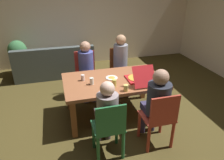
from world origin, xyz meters
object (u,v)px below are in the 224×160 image
plate_0 (142,69)px  potted_plant (18,55)px  pizza_box_0 (138,78)px  person_0 (121,60)px  couch (55,65)px  chair_2 (86,72)px  drinking_glass_1 (83,78)px  person_2 (87,66)px  drinking_glass_0 (114,83)px  chair_0 (119,69)px  dining_table (114,84)px  drinking_glass_2 (126,88)px  person_3 (157,100)px  person_1 (106,111)px  plate_1 (112,78)px  chair_1 (109,129)px  drinking_glass_3 (92,81)px  chair_3 (159,119)px

plate_0 → potted_plant: bearing=138.7°
pizza_box_0 → plate_0: size_ratio=2.28×
person_0 → couch: size_ratio=0.65×
chair_2 → drinking_glass_1: chair_2 is taller
plate_0 → drinking_glass_1: (-1.17, -0.18, 0.04)m
person_2 → couch: (-0.63, 1.36, -0.42)m
drinking_glass_0 → drinking_glass_1: (-0.46, 0.37, -0.01)m
chair_0 → potted_plant: (-2.29, 1.54, 0.03)m
dining_table → drinking_glass_2: bearing=-80.5°
plate_0 → drinking_glass_1: 1.19m
person_0 → drinking_glass_0: size_ratio=10.18×
person_3 → pizza_box_0: size_ratio=2.18×
dining_table → person_1: size_ratio=1.49×
person_1 → person_0: bearing=65.9°
plate_1 → potted_plant: (-1.86, 2.45, -0.20)m
chair_0 → pizza_box_0: 1.16m
pizza_box_0 → drinking_glass_0: bearing=-167.1°
chair_1 → pizza_box_0: (0.75, 0.85, 0.29)m
chair_1 → person_3: (0.76, 0.15, 0.25)m
pizza_box_0 → drinking_glass_3: bearing=174.8°
chair_1 → couch: bearing=101.3°
drinking_glass_2 → potted_plant: potted_plant is taller
potted_plant → plate_0: bearing=-41.3°
dining_table → pizza_box_0: (0.40, -0.15, 0.14)m
chair_2 → potted_plant: bearing=134.5°
dining_table → potted_plant: (-1.88, 2.52, -0.11)m
chair_1 → drinking_glass_0: size_ratio=7.20×
chair_0 → chair_1: 2.12m
person_0 → drinking_glass_2: 1.33m
person_1 → chair_2: 1.82m
drinking_glass_2 → dining_table: bearing=99.5°
chair_3 → drinking_glass_1: 1.46m
plate_0 → potted_plant: (-2.53, 2.22, -0.20)m
chair_0 → person_0: (0.00, -0.14, 0.25)m
drinking_glass_1 → drinking_glass_2: same height
pizza_box_0 → drinking_glass_2: (-0.33, -0.30, 0.00)m
person_0 → couch: 1.98m
person_1 → drinking_glass_1: person_1 is taller
plate_1 → drinking_glass_2: (0.09, -0.52, 0.04)m
chair_1 → plate_0: bearing=52.4°
plate_1 → couch: size_ratio=0.11×
chair_0 → person_1: bearing=-112.4°
chair_1 → potted_plant: same height
drinking_glass_1 → drinking_glass_3: size_ratio=0.90×
pizza_box_0 → person_3: bearing=-89.4°
dining_table → chair_0: (0.41, 0.98, -0.14)m
potted_plant → drinking_glass_3: bearing=-60.4°
pizza_box_0 → drinking_glass_2: bearing=-137.9°
dining_table → drinking_glass_3: 0.43m
person_2 → person_3: size_ratio=0.98×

